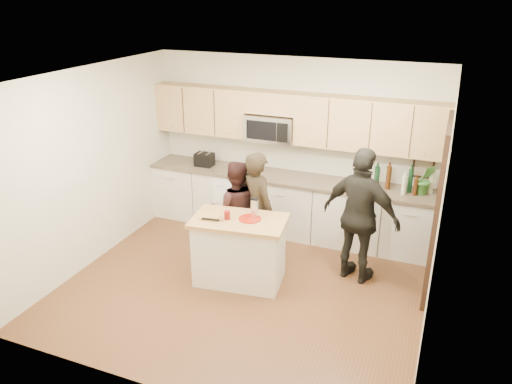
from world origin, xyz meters
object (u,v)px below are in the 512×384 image
at_px(woman_left, 257,209).
at_px(woman_right, 361,217).
at_px(toaster, 204,159).
at_px(woman_center, 236,211).
at_px(island, 239,250).

height_order(woman_left, woman_right, woman_right).
height_order(toaster, woman_left, woman_left).
bearing_deg(woman_center, woman_right, 161.43).
height_order(island, woman_center, woman_center).
bearing_deg(woman_center, island, 96.50).
distance_m(toaster, woman_left, 1.70).
height_order(woman_center, woman_right, woman_right).
distance_m(island, toaster, 2.13).
distance_m(toaster, woman_center, 1.47).
distance_m(woman_left, woman_center, 0.34).
xyz_separation_m(toaster, woman_right, (2.73, -0.94, -0.13)).
bearing_deg(island, woman_center, 110.55).
relative_size(toaster, woman_right, 0.16).
relative_size(island, woman_center, 0.87).
bearing_deg(woman_right, woman_center, 19.65).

